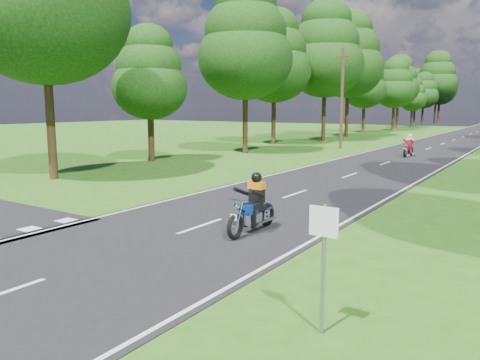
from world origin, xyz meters
The scene contains 7 objects.
ground centered at (0.00, 0.00, 0.00)m, with size 160.00×160.00×0.00m, color #235C15.
main_road centered at (0.00, 50.00, 0.01)m, with size 7.00×140.00×0.02m, color black.
road_markings centered at (-0.14, 48.13, 0.02)m, with size 7.40×140.00×0.01m.
telegraph_pole centered at (-6.00, 28.00, 4.07)m, with size 1.20×0.26×8.00m.
road_sign centered at (5.50, -2.01, 1.34)m, with size 0.45×0.07×2.00m.
rider_near_blue centered at (1.60, 2.25, 0.84)m, with size 0.65×1.96×1.64m, color navy, non-canonical shape.
rider_far_red centered at (0.17, 24.74, 0.80)m, with size 0.62×1.87×1.56m, color #AA0D0E, non-canonical shape.
Camera 1 is at (8.14, -8.25, 3.41)m, focal length 35.00 mm.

